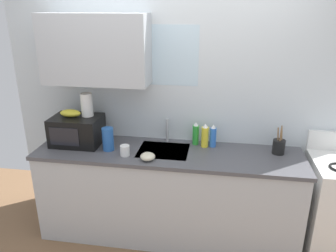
{
  "coord_description": "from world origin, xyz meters",
  "views": [
    {
      "loc": [
        0.44,
        -2.72,
        2.18
      ],
      "look_at": [
        0.0,
        0.0,
        1.15
      ],
      "focal_mm": 35.39,
      "sensor_mm": 36.0,
      "label": 1
    }
  ],
  "objects_px": {
    "dish_soap_bottle_yellow": "(205,136)",
    "mug_white": "(125,150)",
    "dish_soap_bottle_blue": "(213,136)",
    "paper_towel_roll": "(87,105)",
    "banana_bunch": "(70,113)",
    "utensil_crock": "(279,146)",
    "small_bowl": "(148,157)",
    "microwave": "(77,130)",
    "cereal_canister": "(108,139)",
    "dish_soap_bottle_green": "(196,134)"
  },
  "relations": [
    {
      "from": "cereal_canister",
      "to": "mug_white",
      "type": "height_order",
      "value": "cereal_canister"
    },
    {
      "from": "dish_soap_bottle_blue",
      "to": "cereal_canister",
      "type": "bearing_deg",
      "value": -166.23
    },
    {
      "from": "banana_bunch",
      "to": "mug_white",
      "type": "height_order",
      "value": "banana_bunch"
    },
    {
      "from": "banana_bunch",
      "to": "dish_soap_bottle_blue",
      "type": "relative_size",
      "value": 0.91
    },
    {
      "from": "banana_bunch",
      "to": "small_bowl",
      "type": "height_order",
      "value": "banana_bunch"
    },
    {
      "from": "dish_soap_bottle_yellow",
      "to": "dish_soap_bottle_blue",
      "type": "height_order",
      "value": "dish_soap_bottle_yellow"
    },
    {
      "from": "small_bowl",
      "to": "banana_bunch",
      "type": "bearing_deg",
      "value": 162.51
    },
    {
      "from": "dish_soap_bottle_yellow",
      "to": "cereal_canister",
      "type": "height_order",
      "value": "dish_soap_bottle_yellow"
    },
    {
      "from": "paper_towel_roll",
      "to": "utensil_crock",
      "type": "relative_size",
      "value": 0.84
    },
    {
      "from": "microwave",
      "to": "utensil_crock",
      "type": "xyz_separation_m",
      "value": [
        1.88,
        0.07,
        -0.07
      ]
    },
    {
      "from": "banana_bunch",
      "to": "dish_soap_bottle_green",
      "type": "height_order",
      "value": "banana_bunch"
    },
    {
      "from": "cereal_canister",
      "to": "small_bowl",
      "type": "xyz_separation_m",
      "value": [
        0.4,
        -0.15,
        -0.08
      ]
    },
    {
      "from": "dish_soap_bottle_blue",
      "to": "microwave",
      "type": "bearing_deg",
      "value": -174.06
    },
    {
      "from": "dish_soap_bottle_blue",
      "to": "banana_bunch",
      "type": "bearing_deg",
      "value": -174.35
    },
    {
      "from": "paper_towel_roll",
      "to": "utensil_crock",
      "type": "xyz_separation_m",
      "value": [
        1.78,
        0.02,
        -0.31
      ]
    },
    {
      "from": "cereal_canister",
      "to": "utensil_crock",
      "type": "distance_m",
      "value": 1.55
    },
    {
      "from": "microwave",
      "to": "dish_soap_bottle_blue",
      "type": "distance_m",
      "value": 1.3
    },
    {
      "from": "dish_soap_bottle_green",
      "to": "dish_soap_bottle_yellow",
      "type": "bearing_deg",
      "value": -25.84
    },
    {
      "from": "dish_soap_bottle_blue",
      "to": "mug_white",
      "type": "height_order",
      "value": "dish_soap_bottle_blue"
    },
    {
      "from": "dish_soap_bottle_yellow",
      "to": "mug_white",
      "type": "distance_m",
      "value": 0.76
    },
    {
      "from": "dish_soap_bottle_yellow",
      "to": "banana_bunch",
      "type": "bearing_deg",
      "value": -174.7
    },
    {
      "from": "banana_bunch",
      "to": "utensil_crock",
      "type": "relative_size",
      "value": 0.77
    },
    {
      "from": "dish_soap_bottle_green",
      "to": "utensil_crock",
      "type": "height_order",
      "value": "utensil_crock"
    },
    {
      "from": "dish_soap_bottle_blue",
      "to": "mug_white",
      "type": "bearing_deg",
      "value": -157.14
    },
    {
      "from": "paper_towel_roll",
      "to": "mug_white",
      "type": "height_order",
      "value": "paper_towel_roll"
    },
    {
      "from": "microwave",
      "to": "dish_soap_bottle_yellow",
      "type": "bearing_deg",
      "value": 5.59
    },
    {
      "from": "paper_towel_roll",
      "to": "dish_soap_bottle_green",
      "type": "relative_size",
      "value": 0.98
    },
    {
      "from": "dish_soap_bottle_green",
      "to": "small_bowl",
      "type": "bearing_deg",
      "value": -132.75
    },
    {
      "from": "utensil_crock",
      "to": "small_bowl",
      "type": "xyz_separation_m",
      "value": [
        -1.14,
        -0.32,
        -0.04
      ]
    },
    {
      "from": "paper_towel_roll",
      "to": "dish_soap_bottle_blue",
      "type": "relative_size",
      "value": 1.0
    },
    {
      "from": "mug_white",
      "to": "utensil_crock",
      "type": "xyz_separation_m",
      "value": [
        1.36,
        0.26,
        0.02
      ]
    },
    {
      "from": "paper_towel_roll",
      "to": "dish_soap_bottle_blue",
      "type": "height_order",
      "value": "paper_towel_roll"
    },
    {
      "from": "dish_soap_bottle_yellow",
      "to": "dish_soap_bottle_blue",
      "type": "relative_size",
      "value": 1.04
    },
    {
      "from": "paper_towel_roll",
      "to": "mug_white",
      "type": "distance_m",
      "value": 0.59
    },
    {
      "from": "dish_soap_bottle_blue",
      "to": "cereal_canister",
      "type": "relative_size",
      "value": 1.02
    },
    {
      "from": "dish_soap_bottle_yellow",
      "to": "small_bowl",
      "type": "bearing_deg",
      "value": -142.0
    },
    {
      "from": "cereal_canister",
      "to": "small_bowl",
      "type": "distance_m",
      "value": 0.44
    },
    {
      "from": "microwave",
      "to": "cereal_canister",
      "type": "height_order",
      "value": "microwave"
    },
    {
      "from": "microwave",
      "to": "cereal_canister",
      "type": "xyz_separation_m",
      "value": [
        0.34,
        -0.1,
        -0.03
      ]
    },
    {
      "from": "paper_towel_roll",
      "to": "dish_soap_bottle_green",
      "type": "height_order",
      "value": "paper_towel_roll"
    },
    {
      "from": "small_bowl",
      "to": "utensil_crock",
      "type": "bearing_deg",
      "value": 15.72
    },
    {
      "from": "cereal_canister",
      "to": "utensil_crock",
      "type": "relative_size",
      "value": 0.82
    },
    {
      "from": "dish_soap_bottle_blue",
      "to": "small_bowl",
      "type": "distance_m",
      "value": 0.67
    },
    {
      "from": "dish_soap_bottle_yellow",
      "to": "cereal_canister",
      "type": "xyz_separation_m",
      "value": [
        -0.87,
        -0.22,
        0.0
      ]
    },
    {
      "from": "banana_bunch",
      "to": "paper_towel_roll",
      "type": "relative_size",
      "value": 0.91
    },
    {
      "from": "paper_towel_roll",
      "to": "utensil_crock",
      "type": "height_order",
      "value": "paper_towel_roll"
    },
    {
      "from": "cereal_canister",
      "to": "dish_soap_bottle_green",
      "type": "bearing_deg",
      "value": 18.43
    },
    {
      "from": "banana_bunch",
      "to": "paper_towel_roll",
      "type": "distance_m",
      "value": 0.18
    },
    {
      "from": "paper_towel_roll",
      "to": "cereal_canister",
      "type": "height_order",
      "value": "paper_towel_roll"
    },
    {
      "from": "mug_white",
      "to": "utensil_crock",
      "type": "distance_m",
      "value": 1.38
    }
  ]
}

